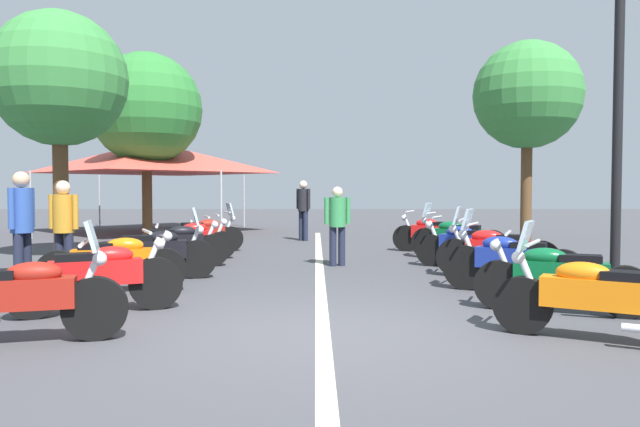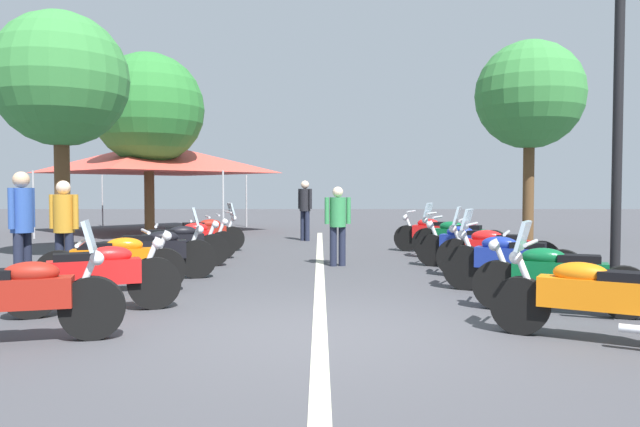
% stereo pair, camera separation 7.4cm
% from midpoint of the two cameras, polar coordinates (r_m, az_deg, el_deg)
% --- Properties ---
extents(ground_plane, '(80.00, 80.00, 0.00)m').
position_cam_midpoint_polar(ground_plane, '(6.42, -0.06, -11.37)').
color(ground_plane, '#424247').
extents(lane_centre_stripe, '(20.07, 0.16, 0.01)m').
position_cam_midpoint_polar(lane_centre_stripe, '(10.90, -0.21, -5.69)').
color(lane_centre_stripe, beige).
rests_on(lane_centre_stripe, ground_plane).
extents(motorcycle_left_row_0, '(0.82, 2.08, 1.21)m').
position_cam_midpoint_polar(motorcycle_left_row_0, '(6.60, -27.08, -7.10)').
color(motorcycle_left_row_0, black).
rests_on(motorcycle_left_row_0, ground_plane).
extents(motorcycle_left_row_1, '(1.02, 1.96, 1.01)m').
position_cam_midpoint_polar(motorcycle_left_row_1, '(7.84, -20.62, -5.58)').
color(motorcycle_left_row_1, black).
rests_on(motorcycle_left_row_1, ground_plane).
extents(motorcycle_left_row_2, '(0.77, 2.09, 1.00)m').
position_cam_midpoint_polar(motorcycle_left_row_2, '(9.28, -19.22, -4.38)').
color(motorcycle_left_row_2, black).
rests_on(motorcycle_left_row_2, ground_plane).
extents(motorcycle_left_row_3, '(0.80, 2.12, 1.22)m').
position_cam_midpoint_polar(motorcycle_left_row_3, '(10.45, -15.74, -3.51)').
color(motorcycle_left_row_3, black).
rests_on(motorcycle_left_row_3, ground_plane).
extents(motorcycle_left_row_4, '(0.88, 2.12, 1.00)m').
position_cam_midpoint_polar(motorcycle_left_row_4, '(11.98, -13.91, -2.84)').
color(motorcycle_left_row_4, black).
rests_on(motorcycle_left_row_4, ground_plane).
extents(motorcycle_left_row_5, '(0.81, 2.11, 0.98)m').
position_cam_midpoint_polar(motorcycle_left_row_5, '(13.28, -12.67, -2.38)').
color(motorcycle_left_row_5, black).
rests_on(motorcycle_left_row_5, ground_plane).
extents(motorcycle_left_row_6, '(1.02, 1.95, 1.19)m').
position_cam_midpoint_polar(motorcycle_left_row_6, '(14.75, -11.23, -1.86)').
color(motorcycle_left_row_6, black).
rests_on(motorcycle_left_row_6, ground_plane).
extents(motorcycle_right_row_0, '(1.19, 1.92, 1.19)m').
position_cam_midpoint_polar(motorcycle_right_row_0, '(6.58, 24.68, -7.18)').
color(motorcycle_right_row_0, black).
rests_on(motorcycle_right_row_0, ground_plane).
extents(motorcycle_right_row_1, '(1.00, 1.96, 0.99)m').
position_cam_midpoint_polar(motorcycle_right_row_1, '(7.90, 21.48, -5.61)').
color(motorcycle_right_row_1, black).
rests_on(motorcycle_right_row_1, ground_plane).
extents(motorcycle_right_row_2, '(1.09, 1.88, 1.23)m').
position_cam_midpoint_polar(motorcycle_right_row_2, '(9.21, 17.43, -4.29)').
color(motorcycle_right_row_2, black).
rests_on(motorcycle_right_row_2, ground_plane).
extents(motorcycle_right_row_3, '(0.95, 2.00, 1.22)m').
position_cam_midpoint_polar(motorcycle_right_row_3, '(10.69, 16.17, -3.39)').
color(motorcycle_right_row_3, black).
rests_on(motorcycle_right_row_3, ground_plane).
extents(motorcycle_right_row_4, '(1.09, 1.93, 0.99)m').
position_cam_midpoint_polar(motorcycle_right_row_4, '(11.90, 13.69, -2.89)').
color(motorcycle_right_row_4, black).
rests_on(motorcycle_right_row_4, ground_plane).
extents(motorcycle_right_row_5, '(1.15, 1.91, 1.22)m').
position_cam_midpoint_polar(motorcycle_right_row_5, '(13.33, 12.73, -2.24)').
color(motorcycle_right_row_5, black).
rests_on(motorcycle_right_row_5, ground_plane).
extents(motorcycle_right_row_6, '(1.06, 1.90, 1.00)m').
position_cam_midpoint_polar(motorcycle_right_row_6, '(14.68, 10.57, -1.88)').
color(motorcycle_right_row_6, black).
rests_on(motorcycle_right_row_6, ground_plane).
extents(street_lamp_twin_globe, '(0.32, 1.22, 4.73)m').
position_cam_midpoint_polar(street_lamp_twin_globe, '(9.92, 26.33, 12.10)').
color(street_lamp_twin_globe, black).
rests_on(street_lamp_twin_globe, ground_plane).
extents(bystander_0, '(0.32, 0.52, 1.66)m').
position_cam_midpoint_polar(bystander_0, '(10.49, -23.37, -0.87)').
color(bystander_0, '#1E2338').
rests_on(bystander_0, ground_plane).
extents(bystander_1, '(0.38, 0.42, 1.78)m').
position_cam_midpoint_polar(bystander_1, '(17.68, -1.72, 0.78)').
color(bystander_1, '#1E2338').
rests_on(bystander_1, ground_plane).
extents(bystander_2, '(0.52, 0.32, 1.78)m').
position_cam_midpoint_polar(bystander_2, '(9.84, -26.67, -0.66)').
color(bystander_2, '#1E2338').
rests_on(bystander_2, ground_plane).
extents(bystander_3, '(0.32, 0.52, 1.57)m').
position_cam_midpoint_polar(bystander_3, '(11.85, 1.48, -0.62)').
color(bystander_3, '#1E2338').
rests_on(bystander_3, ground_plane).
extents(roadside_tree_0, '(3.57, 3.57, 5.89)m').
position_cam_midpoint_polar(roadside_tree_0, '(20.29, -16.31, 9.50)').
color(roadside_tree_0, brown).
rests_on(roadside_tree_0, ground_plane).
extents(roadside_tree_1, '(3.14, 3.14, 5.85)m').
position_cam_midpoint_polar(roadside_tree_1, '(18.85, 19.02, 10.52)').
color(roadside_tree_1, brown).
rests_on(roadside_tree_1, ground_plane).
extents(roadside_tree_2, '(2.87, 2.87, 5.31)m').
position_cam_midpoint_polar(roadside_tree_2, '(14.25, -23.71, 11.53)').
color(roadside_tree_2, brown).
rests_on(roadside_tree_2, ground_plane).
extents(event_tent, '(6.49, 6.49, 3.20)m').
position_cam_midpoint_polar(event_tent, '(22.15, -15.81, 5.15)').
color(event_tent, '#E54C3F').
rests_on(event_tent, ground_plane).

